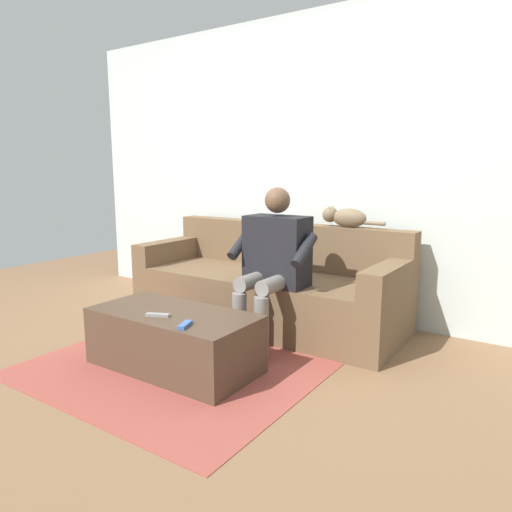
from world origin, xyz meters
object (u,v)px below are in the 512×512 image
(cat_on_backrest, at_px, (344,217))
(remote_blue, at_px, (185,325))
(couch, at_px, (268,289))
(coffee_table, at_px, (174,340))
(person_solo_seated, at_px, (273,257))
(remote_gray, at_px, (158,315))

(cat_on_backrest, xyz_separation_m, remote_blue, (0.27, 1.58, -0.50))
(couch, relative_size, remote_blue, 17.66)
(cat_on_backrest, bearing_deg, coffee_table, 69.32)
(remote_blue, bearing_deg, person_solo_seated, 158.51)
(coffee_table, distance_m, cat_on_backrest, 1.66)
(coffee_table, relative_size, person_solo_seated, 0.96)
(couch, relative_size, remote_gray, 15.29)
(person_solo_seated, distance_m, cat_on_backrest, 0.76)
(couch, bearing_deg, person_solo_seated, 126.33)
(coffee_table, height_order, remote_blue, remote_blue)
(remote_gray, bearing_deg, person_solo_seated, -134.32)
(person_solo_seated, relative_size, remote_blue, 8.98)
(couch, distance_m, remote_blue, 1.32)
(couch, bearing_deg, remote_gray, 89.56)
(coffee_table, relative_size, remote_gray, 7.42)
(coffee_table, height_order, person_solo_seated, person_solo_seated)
(coffee_table, height_order, remote_gray, remote_gray)
(remote_gray, bearing_deg, cat_on_backrest, -134.23)
(remote_blue, distance_m, remote_gray, 0.27)
(coffee_table, height_order, cat_on_backrest, cat_on_backrest)
(person_solo_seated, height_order, remote_gray, person_solo_seated)
(couch, xyz_separation_m, coffee_table, (0.00, 1.12, -0.10))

